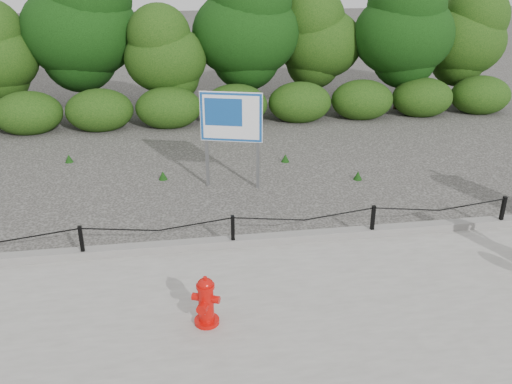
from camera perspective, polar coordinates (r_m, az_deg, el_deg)
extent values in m
plane|color=#2D2B28|center=(9.46, -2.42, -6.20)|extent=(90.00, 90.00, 0.00)
cube|color=gray|center=(7.78, -0.64, -13.21)|extent=(14.00, 4.00, 0.08)
cube|color=slate|center=(9.43, -2.47, -5.26)|extent=(14.00, 0.22, 0.14)
cube|color=black|center=(9.38, -17.87, -5.08)|extent=(0.06, 0.06, 0.60)
cube|color=black|center=(9.28, -2.46, -4.17)|extent=(0.06, 0.06, 0.60)
cube|color=black|center=(9.84, 12.18, -3.02)|extent=(0.06, 0.06, 0.60)
cube|color=black|center=(10.95, 24.51, -1.89)|extent=(0.06, 0.06, 0.60)
cylinder|color=black|center=(9.14, -10.30, -3.45)|extent=(2.50, 0.02, 0.02)
cylinder|color=black|center=(9.38, 5.13, -2.41)|extent=(2.50, 0.02, 0.02)
cylinder|color=black|center=(10.25, 18.84, -1.33)|extent=(2.50, 0.02, 0.02)
cylinder|color=black|center=(18.31, -25.32, 9.36)|extent=(0.18, 0.18, 1.77)
cylinder|color=black|center=(18.10, -17.45, 11.39)|extent=(0.18, 0.18, 2.38)
ellipsoid|color=#194F12|center=(17.85, -18.12, 16.60)|extent=(3.52, 3.05, 3.81)
cylinder|color=black|center=(17.20, -9.27, 10.36)|extent=(0.18, 0.18, 1.68)
ellipsoid|color=#194F12|center=(16.98, -9.53, 14.23)|extent=(2.49, 2.15, 2.69)
cylinder|color=black|center=(17.69, -1.05, 11.99)|extent=(0.18, 0.18, 2.26)
ellipsoid|color=#194F12|center=(17.44, -1.09, 17.09)|extent=(3.35, 2.90, 3.62)
cylinder|color=black|center=(18.61, 6.58, 11.82)|extent=(0.18, 0.18, 1.88)
ellipsoid|color=#194F12|center=(18.39, 6.78, 15.84)|extent=(2.78, 2.41, 3.01)
cylinder|color=black|center=(18.67, 14.84, 11.72)|extent=(0.18, 0.18, 2.19)
ellipsoid|color=#194F12|center=(18.44, 15.35, 16.37)|extent=(3.24, 2.80, 3.50)
cylinder|color=black|center=(20.06, 20.52, 11.40)|extent=(0.18, 0.18, 1.90)
ellipsoid|color=#194F12|center=(19.85, 21.08, 15.14)|extent=(2.82, 2.44, 3.05)
cylinder|color=#C20B07|center=(7.66, -5.19, -13.36)|extent=(0.45, 0.45, 0.06)
cylinder|color=#C20B07|center=(7.49, -5.27, -11.61)|extent=(0.28, 0.28, 0.52)
cylinder|color=#C20B07|center=(7.34, -5.35, -9.83)|extent=(0.33, 0.33, 0.05)
ellipsoid|color=#C20B07|center=(7.32, -5.36, -9.65)|extent=(0.29, 0.29, 0.16)
cylinder|color=#C20B07|center=(7.27, -5.39, -9.05)|extent=(0.08, 0.08, 0.05)
cylinder|color=#C20B07|center=(7.48, -6.36, -10.89)|extent=(0.13, 0.13, 0.11)
cylinder|color=#C20B07|center=(7.40, -4.23, -11.23)|extent=(0.13, 0.13, 0.11)
cylinder|color=#C20B07|center=(7.36, -5.67, -12.08)|extent=(0.18, 0.16, 0.14)
cylinder|color=slate|center=(7.42, -5.41, -12.47)|extent=(0.01, 0.05, 0.11)
cube|color=slate|center=(11.77, -5.24, 5.52)|extent=(0.08, 0.08, 2.13)
cube|color=slate|center=(11.57, 0.20, 5.31)|extent=(0.08, 0.08, 2.13)
cube|color=white|center=(11.46, -2.63, 7.89)|extent=(1.29, 0.43, 1.07)
cube|color=#144993|center=(11.44, -2.65, 7.85)|extent=(1.25, 0.38, 1.03)
cube|color=#144993|center=(11.43, -3.46, 8.38)|extent=(0.77, 0.24, 0.59)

